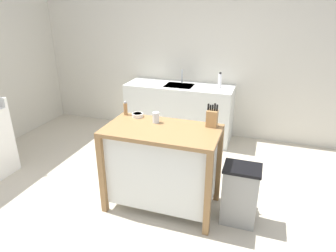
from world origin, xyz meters
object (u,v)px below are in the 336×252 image
at_px(kitchen_island, 162,164).
at_px(bowl_stoneware_deep, 138,115).
at_px(knife_block, 212,118).
at_px(sink_faucet, 182,76).
at_px(drinking_cup, 156,117).
at_px(trash_bin, 240,194).
at_px(bottle_spray_cleaner, 220,81).
at_px(pepper_grinder, 125,108).

distance_m(kitchen_island, bowl_stoneware_deep, 0.61).
bearing_deg(kitchen_island, knife_block, 25.36).
relative_size(bowl_stoneware_deep, sink_faucet, 0.56).
relative_size(drinking_cup, trash_bin, 0.18).
bearing_deg(knife_block, drinking_cup, -171.92).
bearing_deg(sink_faucet, trash_bin, -59.20).
xyz_separation_m(bowl_stoneware_deep, drinking_cup, (0.25, -0.09, 0.03)).
relative_size(trash_bin, bottle_spray_cleaner, 2.64).
bearing_deg(kitchen_island, sink_faucet, 100.22).
height_order(knife_block, bottle_spray_cleaner, knife_block).
xyz_separation_m(pepper_grinder, sink_faucet, (0.16, 1.73, -0.00)).
xyz_separation_m(pepper_grinder, bottle_spray_cleaner, (0.79, 1.63, 0.00)).
bearing_deg(drinking_cup, bowl_stoneware_deep, 159.70).
height_order(pepper_grinder, bottle_spray_cleaner, bottle_spray_cleaner).
bearing_deg(knife_block, sink_faucet, 114.93).
bearing_deg(pepper_grinder, bowl_stoneware_deep, -8.79).
xyz_separation_m(knife_block, bowl_stoneware_deep, (-0.83, 0.01, -0.07)).
xyz_separation_m(knife_block, bottle_spray_cleaner, (-0.19, 1.66, -0.02)).
bearing_deg(drinking_cup, trash_bin, -8.16).
height_order(kitchen_island, sink_faucet, sink_faucet).
height_order(bowl_stoneware_deep, pepper_grinder, pepper_grinder).
distance_m(bowl_stoneware_deep, sink_faucet, 1.75).
distance_m(trash_bin, bottle_spray_cleaner, 2.07).
distance_m(knife_block, bowl_stoneware_deep, 0.83).
distance_m(drinking_cup, sink_faucet, 1.86).
relative_size(pepper_grinder, trash_bin, 0.25).
bearing_deg(sink_faucet, knife_block, -65.07).
xyz_separation_m(bowl_stoneware_deep, bottle_spray_cleaner, (0.63, 1.65, 0.05)).
xyz_separation_m(bowl_stoneware_deep, pepper_grinder, (-0.15, 0.02, 0.05)).
bearing_deg(knife_block, kitchen_island, -154.64).
xyz_separation_m(kitchen_island, sink_faucet, (-0.36, 1.98, 0.48)).
relative_size(bowl_stoneware_deep, drinking_cup, 1.09).
bearing_deg(bottle_spray_cleaner, trash_bin, -73.59).
height_order(pepper_grinder, sink_faucet, sink_faucet).
relative_size(knife_block, drinking_cup, 2.19).
distance_m(pepper_grinder, trash_bin, 1.52).
distance_m(kitchen_island, pepper_grinder, 0.75).
bearing_deg(knife_block, bowl_stoneware_deep, 179.19).
bearing_deg(bowl_stoneware_deep, bottle_spray_cleaner, 69.01).
distance_m(knife_block, pepper_grinder, 0.98).
relative_size(knife_block, sink_faucet, 1.12).
height_order(bowl_stoneware_deep, trash_bin, bowl_stoneware_deep).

